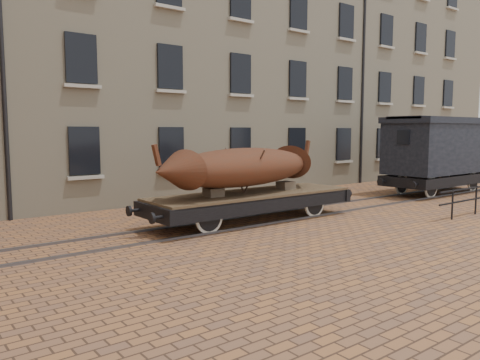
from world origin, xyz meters
TOP-DOWN VIEW (x-y plane):
  - ground at (0.00, 0.00)m, footprint 90.00×90.00m
  - warehouse_cream at (3.00, 9.99)m, footprint 40.00×10.19m
  - rail_track at (0.00, 0.00)m, footprint 30.00×1.52m
  - flatcar_wagon at (-2.38, 0.00)m, footprint 7.88×2.14m
  - iron_boat at (-2.70, 0.00)m, footprint 6.88×2.73m
  - goods_van at (8.87, 0.00)m, footprint 6.82×2.49m

SIDE VIEW (x-z plane):
  - ground at x=0.00m, z-range 0.00..0.00m
  - rail_track at x=0.00m, z-range 0.00..0.06m
  - flatcar_wagon at x=-2.38m, z-range 0.15..1.34m
  - iron_boat at x=-2.70m, z-range 0.95..2.59m
  - goods_van at x=8.87m, z-range 0.45..3.97m
  - warehouse_cream at x=3.00m, z-range 0.00..14.00m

